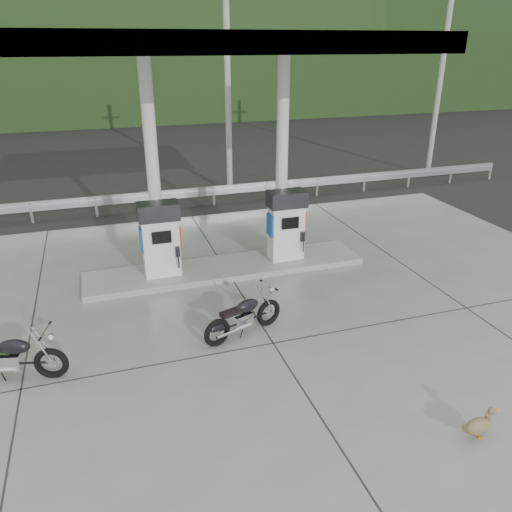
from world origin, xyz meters
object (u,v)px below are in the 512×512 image
object	(u,v)px
motorcycle_right	(244,317)
gas_pump_left	(160,239)
duck	(478,426)
gas_pump_right	(286,225)
motorcycle_left	(11,358)

from	to	relation	value
motorcycle_right	gas_pump_left	bearing A→B (deg)	91.57
gas_pump_left	duck	size ratio (longest dim) A/B	3.23
gas_pump_right	motorcycle_right	world-z (taller)	gas_pump_right
gas_pump_left	motorcycle_left	distance (m)	4.40
gas_pump_left	motorcycle_right	distance (m)	3.29
motorcycle_right	duck	xyz separation A→B (m)	(2.45, -3.75, -0.20)
duck	gas_pump_left	bearing A→B (deg)	112.88
gas_pump_left	duck	world-z (taller)	gas_pump_left
gas_pump_right	duck	world-z (taller)	gas_pump_right
gas_pump_right	motorcycle_left	world-z (taller)	gas_pump_right
gas_pump_right	motorcycle_right	size ratio (longest dim) A/B	1.06
gas_pump_right	duck	size ratio (longest dim) A/B	3.23
motorcycle_right	duck	distance (m)	4.48
motorcycle_left	duck	bearing A→B (deg)	-13.91
gas_pump_right	motorcycle_right	xyz separation A→B (m)	(-2.05, -3.01, -0.65)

